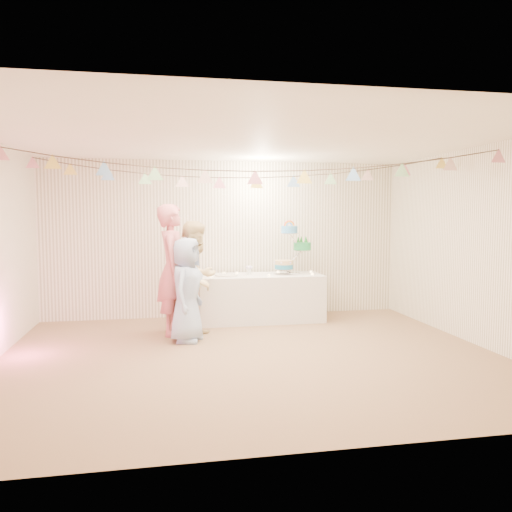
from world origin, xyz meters
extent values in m
plane|color=brown|center=(0.00, 0.00, 0.00)|extent=(6.00, 6.00, 0.00)
plane|color=white|center=(0.00, 0.00, 2.60)|extent=(6.00, 6.00, 0.00)
plane|color=white|center=(0.00, 2.50, 1.30)|extent=(6.00, 6.00, 0.00)
plane|color=white|center=(0.00, -2.50, 1.30)|extent=(6.00, 6.00, 0.00)
plane|color=white|center=(3.00, 0.00, 1.30)|extent=(5.00, 5.00, 0.00)
cube|color=silver|center=(0.49, 1.98, 0.37)|extent=(1.99, 0.80, 0.75)
cylinder|color=white|center=(-0.06, 1.93, 0.76)|extent=(0.36, 0.36, 0.02)
imported|color=#D06D76|center=(-0.90, 1.32, 0.93)|extent=(0.52, 0.73, 1.86)
imported|color=#E0C58A|center=(-0.59, 1.11, 0.81)|extent=(0.98, 1.00, 1.62)
imported|color=#99B1D9|center=(-0.74, 0.86, 0.70)|extent=(0.67, 0.80, 1.41)
cylinder|color=#FFD88C|center=(-0.31, 1.83, 0.76)|extent=(0.04, 0.04, 0.03)
cylinder|color=#FFD88C|center=(0.14, 2.16, 0.76)|extent=(0.04, 0.04, 0.03)
cylinder|color=#FFD88C|center=(0.59, 1.76, 0.76)|extent=(0.04, 0.04, 0.03)
cylinder|color=#FFD88C|center=(0.84, 2.20, 0.76)|extent=(0.04, 0.04, 0.03)
cylinder|color=#FFD88C|center=(1.31, 1.80, 0.76)|extent=(0.04, 0.04, 0.03)
cylinder|color=#FFD88C|center=(1.39, 2.13, 0.76)|extent=(0.04, 0.04, 0.03)
cylinder|color=#FFD88C|center=(-0.07, 2.18, 0.76)|extent=(0.04, 0.04, 0.03)
camera|label=1|loc=(-1.05, -5.83, 1.71)|focal=35.00mm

